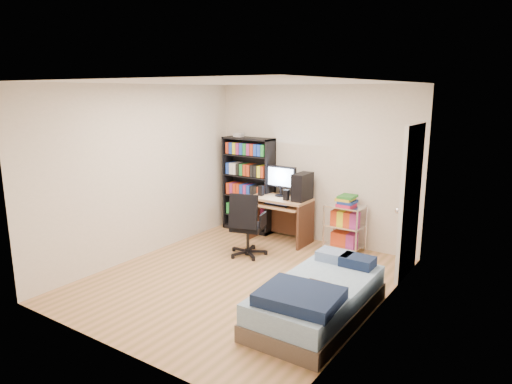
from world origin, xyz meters
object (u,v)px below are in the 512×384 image
Objects in this scene: computer_desk at (287,202)px; bed at (317,299)px; media_shelf at (248,183)px; office_chair at (247,236)px.

computer_desk is 0.68× the size of bed.
bed is (2.44, -2.23, -0.61)m from media_shelf.
media_shelf is at bearing 169.55° from computer_desk.
media_shelf is 0.90m from computer_desk.
bed is at bearing -42.45° from media_shelf.
computer_desk is at bearing 127.25° from bed.
media_shelf is at bearing 107.75° from office_chair.
office_chair is (-0.15, -0.91, -0.35)m from computer_desk.
computer_desk is at bearing -10.45° from media_shelf.
bed is (1.73, -1.16, -0.08)m from office_chair.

